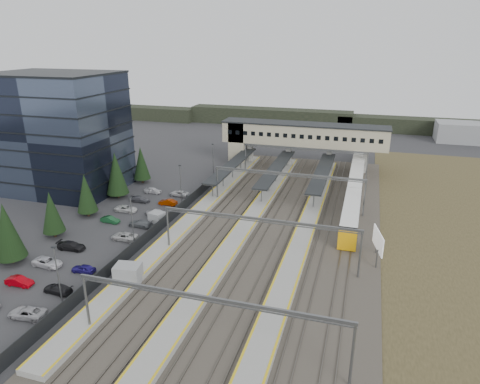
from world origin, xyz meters
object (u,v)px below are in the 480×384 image
(relay_cabin_far, at_px, (157,218))
(billboard, at_px, (378,242))
(relay_cabin_near, at_px, (128,275))
(office_building, at_px, (59,133))
(footbridge, at_px, (292,136))
(train, at_px, (356,182))

(relay_cabin_far, bearing_deg, billboard, -4.19)
(relay_cabin_near, relative_size, billboard, 0.67)
(office_building, bearing_deg, relay_cabin_near, -42.43)
(footbridge, xyz_separation_m, train, (16.30, -13.64, -5.92))
(relay_cabin_far, relative_size, footbridge, 0.07)
(footbridge, height_order, billboard, footbridge)
(office_building, height_order, train, office_building)
(office_building, xyz_separation_m, footbridge, (43.70, 30.00, -4.26))
(office_building, relative_size, relay_cabin_near, 6.59)
(office_building, relative_size, footbridge, 0.60)
(office_building, distance_m, train, 63.02)
(billboard, bearing_deg, office_building, 167.43)
(train, bearing_deg, relay_cabin_far, -139.07)
(relay_cabin_far, bearing_deg, train, 40.93)
(relay_cabin_near, relative_size, train, 0.06)
(relay_cabin_near, bearing_deg, office_building, 137.57)
(relay_cabin_near, height_order, billboard, billboard)
(footbridge, bearing_deg, train, -39.92)
(relay_cabin_far, relative_size, billboard, 0.51)
(billboard, bearing_deg, relay_cabin_near, -153.12)
(relay_cabin_near, xyz_separation_m, train, (26.96, 46.55, 0.62))
(relay_cabin_near, bearing_deg, relay_cabin_far, 106.08)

